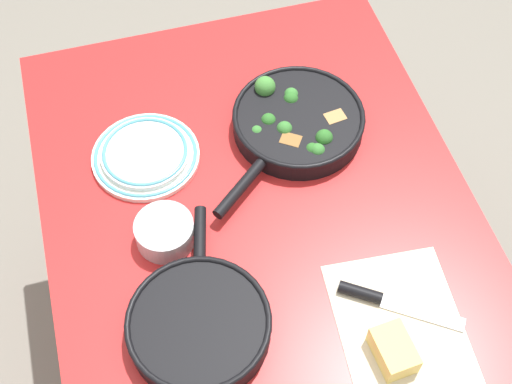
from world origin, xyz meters
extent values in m
plane|color=slate|center=(0.00, 0.00, 0.00)|extent=(14.00, 14.00, 0.00)
cube|color=red|center=(0.00, 0.00, 0.73)|extent=(1.09, 0.89, 0.03)
cylinder|color=#BCBCC1|center=(0.49, -0.38, 0.36)|extent=(0.05, 0.05, 0.72)
cylinder|color=#BCBCC1|center=(0.49, 0.38, 0.36)|extent=(0.05, 0.05, 0.72)
cylinder|color=black|center=(0.15, -0.14, 0.77)|extent=(0.29, 0.29, 0.05)
torus|color=black|center=(0.15, -0.14, 0.79)|extent=(0.29, 0.29, 0.01)
cylinder|color=black|center=(0.01, 0.03, 0.78)|extent=(0.12, 0.14, 0.02)
cylinder|color=#2C6823|center=(0.13, -0.10, 0.77)|extent=(0.01, 0.01, 0.02)
sphere|color=#387A33|center=(0.13, -0.10, 0.79)|extent=(0.03, 0.03, 0.03)
cylinder|color=#357027|center=(0.25, -0.09, 0.77)|extent=(0.02, 0.02, 0.03)
sphere|color=#428438|center=(0.25, -0.09, 0.80)|extent=(0.05, 0.05, 0.05)
cylinder|color=#2C6823|center=(0.22, -0.14, 0.77)|extent=(0.01, 0.01, 0.02)
sphere|color=#387A33|center=(0.22, -0.14, 0.79)|extent=(0.03, 0.03, 0.03)
cylinder|color=#245B1C|center=(0.08, -0.17, 0.77)|extent=(0.01, 0.01, 0.02)
sphere|color=#2D6B28|center=(0.08, -0.17, 0.79)|extent=(0.04, 0.04, 0.04)
cylinder|color=#245B1C|center=(0.21, -0.14, 0.77)|extent=(0.01, 0.01, 0.02)
sphere|color=#2D6B28|center=(0.21, -0.14, 0.79)|extent=(0.03, 0.03, 0.03)
cylinder|color=#2C6823|center=(0.14, -0.04, 0.76)|extent=(0.01, 0.01, 0.02)
sphere|color=#387A33|center=(0.14, -0.04, 0.78)|extent=(0.03, 0.03, 0.03)
cylinder|color=#245B1C|center=(0.06, -0.14, 0.76)|extent=(0.01, 0.01, 0.02)
sphere|color=#2D6B28|center=(0.06, -0.14, 0.78)|extent=(0.03, 0.03, 0.03)
cylinder|color=#245B1C|center=(0.16, -0.07, 0.77)|extent=(0.01, 0.01, 0.02)
sphere|color=#2D6B28|center=(0.16, -0.07, 0.79)|extent=(0.03, 0.03, 0.03)
cylinder|color=#2C6823|center=(0.05, -0.15, 0.77)|extent=(0.01, 0.01, 0.02)
sphere|color=#387A33|center=(0.05, -0.15, 0.79)|extent=(0.03, 0.03, 0.03)
cube|color=olive|center=(0.09, -0.10, 0.77)|extent=(0.05, 0.05, 0.04)
cube|color=#AD7F4C|center=(0.15, -0.14, 0.77)|extent=(0.04, 0.04, 0.03)
cube|color=#AD7F4C|center=(0.13, -0.22, 0.77)|extent=(0.04, 0.05, 0.04)
cube|color=#9E703D|center=(0.22, -0.09, 0.77)|extent=(0.05, 0.04, 0.03)
cube|color=olive|center=(0.09, -0.06, 0.77)|extent=(0.04, 0.05, 0.03)
cube|color=#9E703D|center=(0.26, -0.14, 0.77)|extent=(0.05, 0.05, 0.03)
cylinder|color=black|center=(-0.26, 0.18, 0.77)|extent=(0.27, 0.27, 0.05)
torus|color=black|center=(-0.26, 0.18, 0.79)|extent=(0.27, 0.27, 0.01)
cylinder|color=black|center=(-0.08, 0.14, 0.78)|extent=(0.12, 0.05, 0.02)
cylinder|color=#EAD170|center=(-0.26, 0.18, 0.77)|extent=(0.22, 0.22, 0.02)
ellipsoid|color=tan|center=(-0.29, 0.21, 0.76)|extent=(0.07, 0.05, 0.02)
cube|color=beige|center=(-0.36, -0.18, 0.75)|extent=(0.33, 0.26, 0.00)
cube|color=silver|center=(-0.34, -0.23, 0.75)|extent=(0.11, 0.15, 0.01)
cylinder|color=black|center=(-0.27, -0.13, 0.76)|extent=(0.07, 0.08, 0.02)
cube|color=#E0C15B|center=(-0.40, -0.14, 0.77)|extent=(0.10, 0.07, 0.05)
cylinder|color=silver|center=(0.16, 0.20, 0.75)|extent=(0.24, 0.24, 0.01)
torus|color=#4C9EB7|center=(0.16, 0.20, 0.76)|extent=(0.22, 0.22, 0.01)
cylinder|color=silver|center=(0.16, 0.20, 0.76)|extent=(0.19, 0.19, 0.01)
torus|color=#4C9EB7|center=(0.16, 0.20, 0.77)|extent=(0.18, 0.18, 0.01)
cylinder|color=#B7B7BC|center=(-0.05, 0.20, 0.77)|extent=(0.12, 0.12, 0.05)
camera|label=1|loc=(-0.80, 0.22, 1.99)|focal=50.00mm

